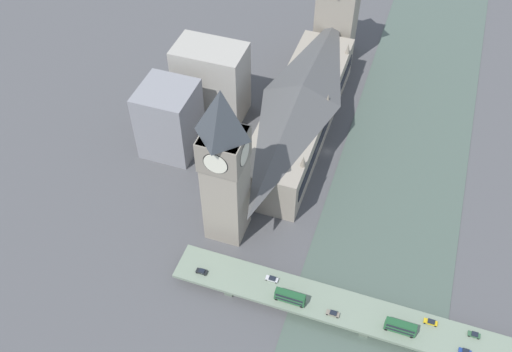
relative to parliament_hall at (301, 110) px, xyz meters
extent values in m
plane|color=#4C4C4F|center=(-15.26, 8.00, -13.28)|extent=(600.00, 600.00, 0.00)
cube|color=#47564C|center=(-47.52, 8.00, -13.13)|extent=(52.51, 360.00, 0.30)
cube|color=gray|center=(0.05, 0.00, -3.36)|extent=(24.63, 100.59, 19.85)
cube|color=black|center=(-12.41, 0.00, -2.37)|extent=(0.40, 92.54, 5.96)
pyramid|color=#4C4C4C|center=(0.05, 0.00, 10.03)|extent=(24.14, 98.58, 6.92)
cone|color=gray|center=(-11.26, -38.22, 9.07)|extent=(2.20, 2.20, 5.00)
cone|color=gray|center=(-11.26, 0.00, 9.07)|extent=(2.20, 2.20, 5.00)
cone|color=gray|center=(-11.26, 38.22, 9.07)|extent=(2.20, 2.20, 5.00)
cube|color=gray|center=(10.99, 61.21, 11.46)|extent=(13.84, 13.84, 49.49)
cube|color=gray|center=(10.99, 61.21, 29.98)|extent=(14.67, 14.67, 12.45)
cylinder|color=black|center=(3.89, 61.21, 29.98)|extent=(0.50, 8.86, 8.86)
cylinder|color=silver|center=(3.75, 61.21, 29.98)|extent=(0.62, 8.20, 8.20)
cylinder|color=black|center=(18.08, 61.21, 29.98)|extent=(0.50, 8.86, 8.86)
cylinder|color=silver|center=(18.22, 61.21, 29.98)|extent=(0.62, 8.20, 8.20)
cylinder|color=black|center=(10.99, 54.12, 29.98)|extent=(8.86, 0.50, 8.86)
cylinder|color=silver|center=(10.99, 53.98, 29.98)|extent=(8.20, 0.62, 8.20)
cylinder|color=black|center=(10.99, 68.31, 29.98)|extent=(8.86, 0.50, 8.86)
cylinder|color=silver|center=(10.99, 68.45, 29.98)|extent=(8.20, 0.62, 8.20)
pyramid|color=#383D42|center=(10.99, 61.21, 45.46)|extent=(14.12, 14.12, 18.51)
cube|color=gray|center=(0.05, -63.67, 7.41)|extent=(18.75, 18.75, 41.38)
cube|color=#5D6A59|center=(-47.52, 83.16, -11.60)|extent=(3.00, 11.95, 3.37)
cube|color=#5D6A59|center=(0.44, 83.16, -11.60)|extent=(3.00, 11.95, 3.37)
cube|color=gray|center=(-47.52, 83.16, -9.31)|extent=(137.02, 14.06, 1.20)
cube|color=#235B33|center=(-58.13, 85.68, -7.28)|extent=(10.18, 2.54, 2.00)
cube|color=black|center=(-58.13, 85.68, -6.88)|extent=(9.16, 2.60, 0.88)
cube|color=#235B33|center=(-58.13, 85.68, -5.11)|extent=(9.97, 2.54, 2.34)
cube|color=black|center=(-58.13, 85.68, -5.00)|extent=(9.16, 2.60, 1.12)
cube|color=#1E4E2B|center=(-58.13, 85.68, -3.86)|extent=(9.87, 2.41, 0.16)
cylinder|color=black|center=(-53.90, 84.52, -8.17)|extent=(1.08, 0.28, 1.08)
cylinder|color=black|center=(-53.90, 86.84, -8.17)|extent=(1.08, 0.28, 1.08)
cylinder|color=black|center=(-62.24, 84.52, -8.17)|extent=(1.08, 0.28, 1.08)
cylinder|color=black|center=(-62.24, 86.84, -8.17)|extent=(1.08, 0.28, 1.08)
cube|color=#235B33|center=(-21.13, 86.64, -7.30)|extent=(10.58, 2.48, 1.99)
cube|color=black|center=(-21.13, 86.64, -6.91)|extent=(9.53, 2.54, 0.88)
cube|color=#235B33|center=(-21.13, 86.64, -5.14)|extent=(10.37, 2.48, 2.34)
cube|color=black|center=(-21.13, 86.64, -5.02)|extent=(9.53, 2.54, 1.12)
cube|color=#1E4E2B|center=(-21.13, 86.64, -3.89)|extent=(10.27, 2.35, 0.16)
cylinder|color=black|center=(-16.67, 85.51, -8.20)|extent=(1.03, 0.28, 1.03)
cylinder|color=black|center=(-16.67, 87.77, -8.20)|extent=(1.03, 0.28, 1.03)
cylinder|color=black|center=(-25.49, 85.51, -8.20)|extent=(1.03, 0.28, 1.03)
cylinder|color=black|center=(-25.49, 87.77, -8.20)|extent=(1.03, 0.28, 1.03)
cube|color=black|center=(11.55, 85.77, -8.12)|extent=(3.99, 1.83, 0.71)
cube|color=black|center=(11.43, 85.77, -7.53)|extent=(2.07, 1.65, 0.47)
cylinder|color=black|center=(13.08, 84.95, -8.38)|extent=(0.67, 0.22, 0.67)
cylinder|color=black|center=(13.08, 86.60, -8.38)|extent=(0.67, 0.22, 0.67)
cylinder|color=black|center=(10.03, 84.95, -8.38)|extent=(0.67, 0.22, 0.67)
cylinder|color=black|center=(10.03, 86.60, -8.38)|extent=(0.67, 0.22, 0.67)
cube|color=silver|center=(-12.84, 80.63, -8.18)|extent=(4.44, 1.86, 0.61)
cube|color=black|center=(-12.97, 80.63, -7.61)|extent=(2.31, 1.68, 0.53)
cylinder|color=black|center=(-11.06, 79.78, -8.40)|extent=(0.63, 0.22, 0.63)
cylinder|color=black|center=(-11.06, 81.47, -8.40)|extent=(0.63, 0.22, 0.63)
cylinder|color=black|center=(-14.62, 79.78, -8.40)|extent=(0.63, 0.22, 0.63)
cylinder|color=black|center=(-14.62, 81.47, -8.40)|extent=(0.63, 0.22, 0.63)
cube|color=slate|center=(-36.16, 86.83, -8.18)|extent=(4.45, 1.78, 0.59)
cube|color=black|center=(-36.29, 86.83, -7.61)|extent=(2.32, 1.60, 0.55)
cylinder|color=black|center=(-34.40, 86.03, -8.38)|extent=(0.67, 0.22, 0.67)
cylinder|color=black|center=(-34.40, 87.63, -8.38)|extent=(0.67, 0.22, 0.67)
cylinder|color=black|center=(-37.91, 86.03, -8.38)|extent=(0.67, 0.22, 0.67)
cylinder|color=black|center=(-37.91, 87.63, -8.38)|extent=(0.67, 0.22, 0.67)
cube|color=navy|center=(-79.03, 86.55, -8.11)|extent=(3.98, 1.85, 0.70)
cube|color=black|center=(-79.15, 86.55, -7.50)|extent=(2.07, 1.66, 0.52)
cylinder|color=black|center=(-77.52, 85.71, -8.37)|extent=(0.70, 0.22, 0.70)
cylinder|color=black|center=(-80.53, 85.71, -8.37)|extent=(0.70, 0.22, 0.70)
cube|color=#2D5638|center=(-81.32, 79.51, -8.17)|extent=(3.90, 1.77, 0.57)
cube|color=black|center=(-81.43, 79.51, -7.60)|extent=(2.03, 1.59, 0.56)
cylinder|color=black|center=(-79.87, 78.72, -8.36)|extent=(0.72, 0.22, 0.72)
cylinder|color=black|center=(-79.87, 80.31, -8.36)|extent=(0.72, 0.22, 0.72)
cylinder|color=black|center=(-82.77, 78.72, -8.36)|extent=(0.72, 0.22, 0.72)
cylinder|color=black|center=(-82.77, 80.31, -8.36)|extent=(0.72, 0.22, 0.72)
cube|color=gold|center=(-67.39, 79.52, -8.15)|extent=(4.48, 1.78, 0.62)
cube|color=black|center=(-67.52, 79.52, -7.58)|extent=(2.33, 1.60, 0.53)
cylinder|color=black|center=(-65.64, 78.72, -8.36)|extent=(0.71, 0.22, 0.71)
cylinder|color=black|center=(-65.64, 80.32, -8.36)|extent=(0.71, 0.22, 0.71)
cylinder|color=black|center=(-69.13, 78.72, -8.36)|extent=(0.71, 0.22, 0.71)
cylinder|color=black|center=(-69.13, 80.32, -8.36)|extent=(0.71, 0.22, 0.71)
cube|color=gray|center=(50.04, 26.48, 2.44)|extent=(22.22, 22.74, 31.44)
cube|color=#A39E93|center=(41.97, -1.16, 4.25)|extent=(30.68, 19.23, 35.07)
camera|label=1|loc=(-42.52, 184.62, 162.57)|focal=40.00mm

